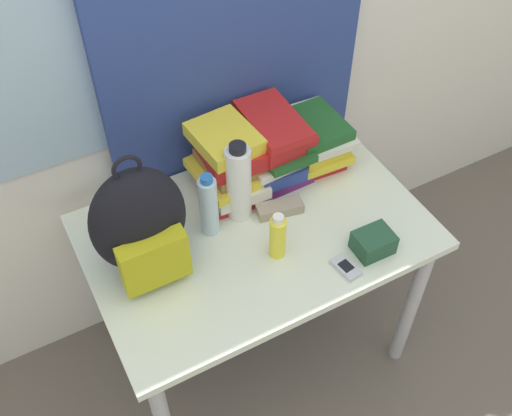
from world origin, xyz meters
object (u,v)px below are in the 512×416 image
Objects in this scene: book_stack_left at (229,161)px; sports_bottle at (239,183)px; book_stack_center at (272,147)px; cell_phone at (346,268)px; sunscreen_bottle at (278,237)px; camera_pouch at (373,242)px; sunglasses_case at (280,208)px; book_stack_right at (313,139)px; water_bottle at (209,206)px; backpack at (140,224)px.

sports_bottle reaches higher than book_stack_left.
book_stack_center reaches higher than cell_phone.
sunscreen_bottle is at bearing -89.77° from book_stack_left.
sports_bottle is 0.45m from camera_pouch.
sports_bottle is 1.86× the size of sunglasses_case.
sports_bottle is 0.18m from sunglasses_case.
book_stack_right is (0.16, -0.00, -0.03)m from book_stack_center.
water_bottle is (-0.46, -0.13, 0.02)m from book_stack_right.
cell_phone is (0.29, -0.33, -0.10)m from water_bottle.
sunscreen_bottle reaches higher than camera_pouch.
backpack is 0.48m from sunglasses_case.
sunscreen_bottle is (0.00, -0.32, -0.04)m from book_stack_left.
water_bottle is 0.12m from sports_bottle.
backpack is at bearing 156.24° from camera_pouch.
sunscreen_bottle is at bearing -116.81° from book_stack_center.
book_stack_center is 1.82× the size of sunglasses_case.
sunscreen_bottle is (0.14, -0.18, -0.03)m from water_bottle.
book_stack_left is at bearing 107.94° from cell_phone.
book_stack_right is at bearing -0.70° from book_stack_left.
sports_bottle reaches higher than cell_phone.
book_stack_right is 1.83× the size of sunglasses_case.
camera_pouch is (0.11, 0.02, 0.03)m from cell_phone.
camera_pouch is at bearing -25.75° from sunscreen_bottle.
backpack is 0.40m from sunscreen_bottle.
book_stack_left reaches higher than sunglasses_case.
book_stack_center is at bearing 31.61° from sports_bottle.
backpack is 0.71m from book_stack_right.
camera_pouch is (-0.05, -0.44, -0.06)m from book_stack_right.
sunglasses_case is (0.12, -0.06, -0.12)m from sports_bottle.
camera_pouch is (0.27, -0.44, -0.09)m from book_stack_left.
book_stack_left is at bearing 44.55° from water_bottle.
book_stack_center is 0.21m from sunglasses_case.
water_bottle is 2.01× the size of camera_pouch.
book_stack_left is 0.32m from sunscreen_bottle.
book_stack_center is 0.98× the size of sports_bottle.
book_stack_center is (0.52, 0.17, -0.06)m from backpack.
water_bottle is (-0.30, -0.13, -0.01)m from book_stack_center.
cell_phone is at bearing -49.14° from water_bottle.
sunscreen_bottle is at bearing -22.26° from backpack.
book_stack_center is 0.35m from sunscreen_bottle.
camera_pouch is at bearing -37.58° from water_bottle.
water_bottle reaches higher than cell_phone.
backpack is 0.34m from sports_bottle.
book_stack_right reaches higher than cell_phone.
book_stack_right is (0.32, -0.00, -0.03)m from book_stack_left.
book_stack_left is at bearing 118.16° from sunglasses_case.
backpack is at bearing -171.14° from sports_bottle.
book_stack_left is 2.77× the size of cell_phone.
book_stack_left is 1.73× the size of sunglasses_case.
water_bottle is at bearing 8.62° from backpack.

